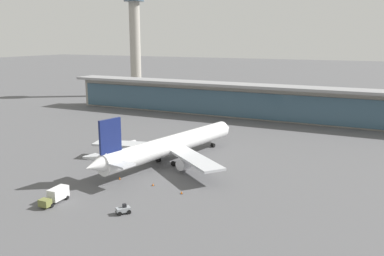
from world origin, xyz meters
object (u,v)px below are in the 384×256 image
at_px(service_truck_mid_apron_olive, 56,195).
at_px(safety_cone_charlie, 182,193).
at_px(safety_cone_bravo, 153,184).
at_px(control_tower, 135,34).
at_px(safety_cone_alpha, 120,178).
at_px(service_truck_under_wing_grey, 123,210).
at_px(service_truck_near_nose_blue, 126,146).
at_px(airliner_on_stand, 169,145).

height_order(service_truck_mid_apron_olive, safety_cone_charlie, service_truck_mid_apron_olive).
distance_m(service_truck_mid_apron_olive, safety_cone_charlie, 27.55).
height_order(safety_cone_bravo, safety_cone_charlie, same).
xyz_separation_m(service_truck_mid_apron_olive, control_tower, (-78.79, 150.46, 35.69)).
height_order(control_tower, safety_cone_bravo, control_tower).
relative_size(service_truck_mid_apron_olive, safety_cone_alpha, 10.58).
relative_size(service_truck_under_wing_grey, safety_cone_charlie, 4.72).
bearing_deg(service_truck_mid_apron_olive, safety_cone_alpha, 78.82).
bearing_deg(service_truck_near_nose_blue, service_truck_mid_apron_olive, -75.83).
relative_size(service_truck_under_wing_grey, service_truck_mid_apron_olive, 0.45).
bearing_deg(control_tower, service_truck_near_nose_blue, -58.01).
bearing_deg(service_truck_near_nose_blue, safety_cone_alpha, -58.46).
height_order(service_truck_mid_apron_olive, safety_cone_bravo, service_truck_mid_apron_olive).
distance_m(service_truck_mid_apron_olive, control_tower, 173.55).
xyz_separation_m(service_truck_near_nose_blue, safety_cone_alpha, (13.91, -22.66, -1.39)).
height_order(airliner_on_stand, control_tower, control_tower).
relative_size(service_truck_near_nose_blue, service_truck_under_wing_grey, 2.69).
bearing_deg(airliner_on_stand, safety_cone_charlie, -54.53).
bearing_deg(safety_cone_alpha, control_tower, 121.92).
bearing_deg(safety_cone_charlie, airliner_on_stand, 125.47).
bearing_deg(service_truck_mid_apron_olive, safety_cone_bravo, 53.27).
relative_size(control_tower, safety_cone_bravo, 97.78).
distance_m(airliner_on_stand, service_truck_under_wing_grey, 35.99).
relative_size(safety_cone_bravo, safety_cone_charlie, 1.00).
distance_m(airliner_on_stand, safety_cone_alpha, 19.19).
relative_size(service_truck_near_nose_blue, safety_cone_bravo, 12.70).
bearing_deg(service_truck_mid_apron_olive, control_tower, 117.64).
distance_m(control_tower, safety_cone_charlie, 171.87).
xyz_separation_m(control_tower, safety_cone_alpha, (82.38, -132.26, -37.06)).
xyz_separation_m(service_truck_near_nose_blue, service_truck_mid_apron_olive, (10.31, -40.86, -0.02)).
xyz_separation_m(control_tower, safety_cone_charlie, (100.91, -134.11, -37.06)).
bearing_deg(service_truck_near_nose_blue, safety_cone_charlie, -37.07).
relative_size(airliner_on_stand, safety_cone_charlie, 85.52).
bearing_deg(service_truck_near_nose_blue, control_tower, 121.99).
bearing_deg(safety_cone_bravo, safety_cone_charlie, -11.10).
distance_m(service_truck_under_wing_grey, safety_cone_charlie, 15.83).
bearing_deg(control_tower, service_truck_mid_apron_olive, -62.36).
relative_size(airliner_on_stand, control_tower, 0.87).
xyz_separation_m(service_truck_mid_apron_olive, safety_cone_bravo, (13.47, 18.05, -1.37)).
bearing_deg(safety_cone_alpha, airliner_on_stand, 76.53).
distance_m(safety_cone_bravo, safety_cone_charlie, 8.82).
bearing_deg(service_truck_near_nose_blue, service_truck_under_wing_grey, -55.70).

